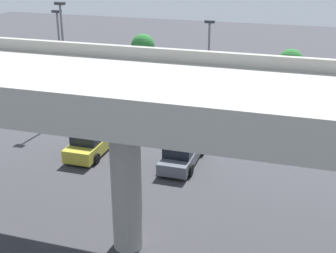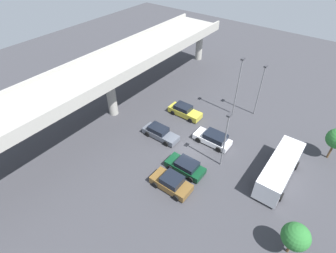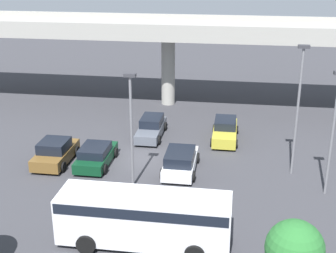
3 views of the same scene
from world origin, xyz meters
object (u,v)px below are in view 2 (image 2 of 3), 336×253
parked_car_0 (171,183)px  parked_car_2 (160,133)px  shuttle_bus (280,168)px  lamp_post_by_overpass (238,83)px  parked_car_4 (185,111)px  lamp_post_mid_lot (226,137)px  lamp_post_near_aisle (261,87)px  parked_car_3 (213,138)px  parked_car_1 (186,166)px  tree_front_left (296,237)px

parked_car_0 → parked_car_2: (5.60, 5.94, -0.06)m
shuttle_bus → lamp_post_by_overpass: (8.00, 9.19, 3.35)m
parked_car_0 → parked_car_4: (11.38, 6.09, -0.03)m
lamp_post_by_overpass → lamp_post_mid_lot: bearing=-161.3°
parked_car_4 → parked_car_0: bearing=-61.9°
shuttle_bus → lamp_post_near_aisle: size_ratio=1.12×
shuttle_bus → parked_car_2: bearing=-80.7°
parked_car_0 → lamp_post_by_overpass: lamp_post_by_overpass is taller
parked_car_2 → lamp_post_by_overpass: lamp_post_by_overpass is taller
parked_car_3 → lamp_post_mid_lot: size_ratio=0.64×
parked_car_1 → lamp_post_mid_lot: bearing=-130.3°
parked_car_0 → tree_front_left: 12.04m
parked_car_3 → lamp_post_near_aisle: lamp_post_near_aisle is taller
parked_car_2 → parked_car_4: 5.79m
parked_car_1 → lamp_post_near_aisle: (14.87, -1.84, 3.77)m
parked_car_1 → tree_front_left: 12.38m
parked_car_3 → lamp_post_mid_lot: lamp_post_mid_lot is taller
parked_car_4 → lamp_post_mid_lot: 10.78m
lamp_post_mid_lot → tree_front_left: (-5.47, -9.33, -1.86)m
parked_car_4 → lamp_post_by_overpass: bearing=40.7°
shuttle_bus → lamp_post_near_aisle: 12.18m
parked_car_2 → shuttle_bus: size_ratio=0.57×
parked_car_2 → lamp_post_near_aisle: lamp_post_near_aisle is taller
parked_car_1 → lamp_post_by_overpass: size_ratio=0.52×
parked_car_0 → lamp_post_mid_lot: size_ratio=0.60×
shuttle_bus → parked_car_4: bearing=-103.3°
parked_car_4 → lamp_post_near_aisle: bearing=39.1°
parked_car_0 → lamp_post_by_overpass: (15.95, 0.77, 4.18)m
lamp_post_mid_lot → tree_front_left: 10.98m
parked_car_1 → lamp_post_by_overpass: (13.11, 0.64, 4.26)m
shuttle_bus → lamp_post_by_overpass: bearing=-131.0°
parked_car_1 → parked_car_3: 5.84m
parked_car_4 → lamp_post_by_overpass: size_ratio=0.57×
parked_car_2 → lamp_post_by_overpass: size_ratio=0.57×
lamp_post_by_overpass → tree_front_left: bearing=-140.5°
parked_car_2 → parked_car_4: size_ratio=1.01×
parked_car_0 → lamp_post_near_aisle: lamp_post_near_aisle is taller
parked_car_1 → lamp_post_near_aisle: size_ratio=0.58×
parked_car_4 → lamp_post_by_overpass: (4.57, -5.32, 4.20)m
lamp_post_by_overpass → parked_car_2: bearing=153.5°
lamp_post_near_aisle → lamp_post_mid_lot: size_ratio=1.05×
parked_car_4 → lamp_post_near_aisle: size_ratio=0.64×
lamp_post_by_overpass → parked_car_1: bearing=-177.2°
parked_car_0 → lamp_post_mid_lot: 7.44m
parked_car_4 → shuttle_bus: bearing=-13.3°
lamp_post_mid_lot → parked_car_4: bearing=58.4°
shuttle_bus → lamp_post_near_aisle: lamp_post_near_aisle is taller
parked_car_3 → lamp_post_by_overpass: 8.44m
parked_car_1 → parked_car_4: bearing=-55.1°
parked_car_2 → lamp_post_mid_lot: bearing=3.0°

